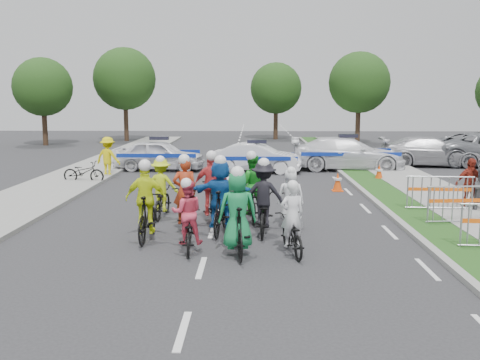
{
  "coord_description": "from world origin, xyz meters",
  "views": [
    {
      "loc": [
        1.03,
        -10.53,
        3.46
      ],
      "look_at": [
        0.69,
        4.69,
        1.1
      ],
      "focal_mm": 40.0,
      "sensor_mm": 36.0,
      "label": 1
    }
  ],
  "objects_px": {
    "rider_8": "(251,194)",
    "rider_9": "(212,194)",
    "tree_4": "(276,88)",
    "police_car_0": "(160,155)",
    "tree_3": "(125,79)",
    "police_car_2": "(348,154)",
    "cone_1": "(379,173)",
    "barrier_2": "(439,194)",
    "parked_bike": "(84,172)",
    "rider_6": "(185,205)",
    "cone_0": "(338,182)",
    "rider_7": "(290,204)",
    "rider_3": "(147,209)",
    "rider_1": "(238,221)",
    "rider_2": "(187,224)",
    "civilian_sedan": "(431,152)",
    "rider_4": "(264,204)",
    "tree_0": "(43,87)",
    "barrier_1": "(462,206)",
    "rider_5": "(221,201)",
    "spectator_2": "(470,184)",
    "rider_0": "(292,230)",
    "rider_10": "(161,193)",
    "police_car_1": "(257,158)"
  },
  "relations": [
    {
      "from": "rider_8",
      "to": "rider_9",
      "type": "bearing_deg",
      "value": 6.12
    },
    {
      "from": "rider_9",
      "to": "tree_4",
      "type": "xyz_separation_m",
      "value": [
        3.08,
        29.82,
        3.42
      ]
    },
    {
      "from": "police_car_0",
      "to": "tree_3",
      "type": "distance_m",
      "value": 18.6
    },
    {
      "from": "tree_4",
      "to": "police_car_2",
      "type": "bearing_deg",
      "value": -82.09
    },
    {
      "from": "cone_1",
      "to": "barrier_2",
      "type": "bearing_deg",
      "value": -86.88
    },
    {
      "from": "police_car_2",
      "to": "parked_bike",
      "type": "distance_m",
      "value": 12.21
    },
    {
      "from": "rider_6",
      "to": "cone_0",
      "type": "relative_size",
      "value": 2.95
    },
    {
      "from": "rider_7",
      "to": "tree_3",
      "type": "height_order",
      "value": "tree_3"
    },
    {
      "from": "rider_7",
      "to": "parked_bike",
      "type": "xyz_separation_m",
      "value": [
        -7.88,
        7.39,
        -0.21
      ]
    },
    {
      "from": "tree_3",
      "to": "rider_3",
      "type": "bearing_deg",
      "value": -75.95
    },
    {
      "from": "rider_1",
      "to": "rider_8",
      "type": "height_order",
      "value": "rider_1"
    },
    {
      "from": "rider_8",
      "to": "police_car_2",
      "type": "height_order",
      "value": "rider_8"
    },
    {
      "from": "rider_2",
      "to": "civilian_sedan",
      "type": "bearing_deg",
      "value": -131.2
    },
    {
      "from": "rider_4",
      "to": "tree_3",
      "type": "height_order",
      "value": "tree_3"
    },
    {
      "from": "rider_8",
      "to": "parked_bike",
      "type": "height_order",
      "value": "rider_8"
    },
    {
      "from": "rider_1",
      "to": "rider_4",
      "type": "height_order",
      "value": "rider_1"
    },
    {
      "from": "cone_0",
      "to": "tree_0",
      "type": "distance_m",
      "value": 26.48
    },
    {
      "from": "rider_3",
      "to": "barrier_1",
      "type": "distance_m",
      "value": 8.37
    },
    {
      "from": "rider_5",
      "to": "rider_7",
      "type": "relative_size",
      "value": 1.22
    },
    {
      "from": "spectator_2",
      "to": "parked_bike",
      "type": "height_order",
      "value": "spectator_2"
    },
    {
      "from": "rider_8",
      "to": "barrier_2",
      "type": "height_order",
      "value": "rider_8"
    },
    {
      "from": "police_car_0",
      "to": "barrier_1",
      "type": "xyz_separation_m",
      "value": [
        10.08,
        -11.07,
        -0.17
      ]
    },
    {
      "from": "rider_8",
      "to": "cone_1",
      "type": "height_order",
      "value": "rider_8"
    },
    {
      "from": "rider_0",
      "to": "cone_0",
      "type": "relative_size",
      "value": 2.47
    },
    {
      "from": "rider_8",
      "to": "rider_1",
      "type": "bearing_deg",
      "value": 80.86
    },
    {
      "from": "rider_7",
      "to": "rider_8",
      "type": "relative_size",
      "value": 0.84
    },
    {
      "from": "rider_10",
      "to": "police_car_2",
      "type": "distance_m",
      "value": 12.68
    },
    {
      "from": "rider_5",
      "to": "cone_0",
      "type": "distance_m",
      "value": 7.54
    },
    {
      "from": "tree_3",
      "to": "barrier_2",
      "type": "bearing_deg",
      "value": -59.39
    },
    {
      "from": "tree_0",
      "to": "rider_8",
      "type": "bearing_deg",
      "value": -57.55
    },
    {
      "from": "rider_0",
      "to": "tree_3",
      "type": "xyz_separation_m",
      "value": [
        -10.92,
        30.98,
        4.33
      ]
    },
    {
      "from": "rider_4",
      "to": "rider_9",
      "type": "xyz_separation_m",
      "value": [
        -1.41,
        1.35,
        0.01
      ]
    },
    {
      "from": "rider_9",
      "to": "cone_1",
      "type": "xyz_separation_m",
      "value": [
        6.44,
        7.53,
        -0.43
      ]
    },
    {
      "from": "cone_1",
      "to": "tree_3",
      "type": "xyz_separation_m",
      "value": [
        -15.36,
        20.28,
        4.55
      ]
    },
    {
      "from": "cone_1",
      "to": "police_car_1",
      "type": "bearing_deg",
      "value": 154.26
    },
    {
      "from": "rider_5",
      "to": "rider_6",
      "type": "xyz_separation_m",
      "value": [
        -0.95,
        0.35,
        -0.18
      ]
    },
    {
      "from": "police_car_0",
      "to": "tree_3",
      "type": "height_order",
      "value": "tree_3"
    },
    {
      "from": "rider_6",
      "to": "rider_8",
      "type": "relative_size",
      "value": 1.04
    },
    {
      "from": "rider_6",
      "to": "tree_4",
      "type": "xyz_separation_m",
      "value": [
        3.71,
        30.84,
        3.52
      ]
    },
    {
      "from": "rider_3",
      "to": "tree_3",
      "type": "height_order",
      "value": "tree_3"
    },
    {
      "from": "rider_0",
      "to": "cone_1",
      "type": "xyz_separation_m",
      "value": [
        4.44,
        10.7,
        -0.22
      ]
    },
    {
      "from": "police_car_1",
      "to": "cone_1",
      "type": "relative_size",
      "value": 5.89
    },
    {
      "from": "cone_0",
      "to": "tree_3",
      "type": "relative_size",
      "value": 0.1
    },
    {
      "from": "rider_2",
      "to": "barrier_2",
      "type": "bearing_deg",
      "value": -156.01
    },
    {
      "from": "civilian_sedan",
      "to": "rider_9",
      "type": "bearing_deg",
      "value": 146.59
    },
    {
      "from": "police_car_1",
      "to": "rider_4",
      "type": "bearing_deg",
      "value": -170.5
    },
    {
      "from": "rider_3",
      "to": "police_car_1",
      "type": "bearing_deg",
      "value": -102.04
    },
    {
      "from": "rider_2",
      "to": "cone_0",
      "type": "xyz_separation_m",
      "value": [
        4.66,
        7.98,
        -0.3
      ]
    },
    {
      "from": "rider_3",
      "to": "tree_4",
      "type": "xyz_separation_m",
      "value": [
        4.52,
        31.87,
        3.42
      ]
    },
    {
      "from": "rider_7",
      "to": "cone_0",
      "type": "height_order",
      "value": "rider_7"
    }
  ]
}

